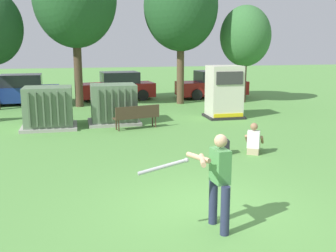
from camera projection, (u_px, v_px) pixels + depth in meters
The scene contains 13 objects.
ground_plane at pixel (208, 209), 8.07m from camera, with size 96.00×96.00×0.00m, color #5B9947.
transformer_west at pixel (49, 108), 15.55m from camera, with size 2.10×1.70×1.62m.
transformer_mid_west at pixel (114, 105), 16.49m from camera, with size 2.10×1.70×1.62m.
generator_enclosure at pixel (224, 92), 17.74m from camera, with size 1.60×1.40×2.30m.
park_bench at pixel (137, 115), 15.47m from camera, with size 1.84×0.82×0.92m.
batter at pixel (217, 177), 7.00m from camera, with size 1.61×0.72×1.74m.
seated_spectator at pixel (254, 141), 12.05m from camera, with size 0.68×0.78×0.96m.
backpack at pixel (225, 147), 12.02m from camera, with size 0.29×0.34×0.44m.
tree_center_right at pixel (181, 7), 21.05m from camera, with size 3.90×3.90×7.46m.
tree_right at pixel (245, 36), 21.85m from camera, with size 2.76×2.76×5.27m.
parked_car_leftmost at pixel (20, 91), 21.57m from camera, with size 4.25×2.02×1.62m.
parked_car_left_of_center at pixel (118, 87), 23.42m from camera, with size 4.34×2.22×1.62m.
parked_car_right_of_center at pixel (212, 85), 24.42m from camera, with size 4.32×2.17×1.62m.
Camera 1 is at (-2.46, -7.19, 3.28)m, focal length 42.98 mm.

